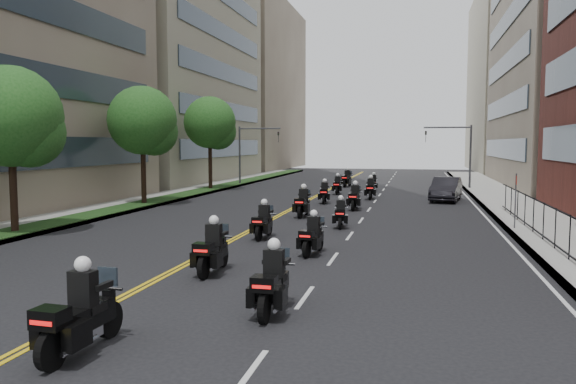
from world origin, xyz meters
name	(u,v)px	position (x,y,z in m)	size (l,w,h in m)	color
ground	(86,358)	(0.00, 0.00, 0.00)	(160.00, 160.00, 0.00)	black
sidewalk_right	(524,212)	(12.00, 25.00, 0.07)	(4.00, 90.00, 0.15)	gray
sidewalk_left	(140,202)	(-12.00, 25.00, 0.07)	(4.00, 90.00, 0.15)	gray
grass_strip	(151,201)	(-11.20, 25.00, 0.17)	(2.00, 90.00, 0.04)	black
building_right_far	(530,80)	(21.50, 78.00, 13.00)	(15.00, 28.00, 26.00)	#9D977E
building_left_mid	(154,23)	(-21.98, 48.00, 17.00)	(16.11, 28.00, 34.00)	#9D977E
building_left_far	(240,87)	(-22.00, 78.00, 13.00)	(16.00, 28.00, 26.00)	#796959
iron_fence	(562,232)	(11.00, 12.00, 0.90)	(0.05, 28.00, 1.50)	black
street_trees	(98,123)	(-11.05, 18.61, 5.13)	(4.40, 38.40, 7.98)	black
traffic_signal_right	(459,147)	(9.54, 42.00, 3.70)	(4.09, 0.20, 5.60)	#3F3F44
traffic_signal_left	(249,147)	(-9.54, 42.00, 3.70)	(4.09, 0.20, 5.60)	#3F3F44
motorcycle_0	(79,316)	(-0.21, 0.14, 0.74)	(0.62, 2.54, 1.87)	black
motorcycle_1	(273,284)	(2.72, 3.46, 0.71)	(0.55, 2.42, 1.79)	black
motorcycle_2	(212,251)	(-0.11, 7.01, 0.71)	(0.56, 2.43, 1.80)	black
motorcycle_3	(313,237)	(2.36, 10.63, 0.64)	(0.65, 2.19, 1.62)	black
motorcycle_4	(263,223)	(-0.30, 13.56, 0.66)	(0.52, 2.26, 1.67)	black
motorcycle_5	(341,215)	(2.48, 17.35, 0.61)	(0.56, 2.09, 1.54)	black
motorcycle_6	(303,204)	(-0.04, 20.78, 0.71)	(0.56, 2.44, 1.80)	black
motorcycle_7	(355,198)	(2.37, 24.64, 0.70)	(0.56, 2.39, 1.76)	black
motorcycle_8	(324,194)	(-0.02, 27.93, 0.65)	(0.61, 2.24, 1.65)	black
motorcycle_9	(371,190)	(2.77, 31.43, 0.69)	(0.55, 2.37, 1.75)	black
motorcycle_10	(338,186)	(-0.10, 34.80, 0.66)	(0.53, 2.25, 1.66)	black
motorcycle_11	(374,183)	(2.43, 38.83, 0.62)	(0.49, 2.12, 1.57)	black
motorcycle_12	(347,179)	(-0.27, 42.41, 0.71)	(0.75, 2.43, 1.80)	black
parked_sedan	(446,189)	(8.00, 31.38, 0.82)	(1.74, 5.00, 1.65)	black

